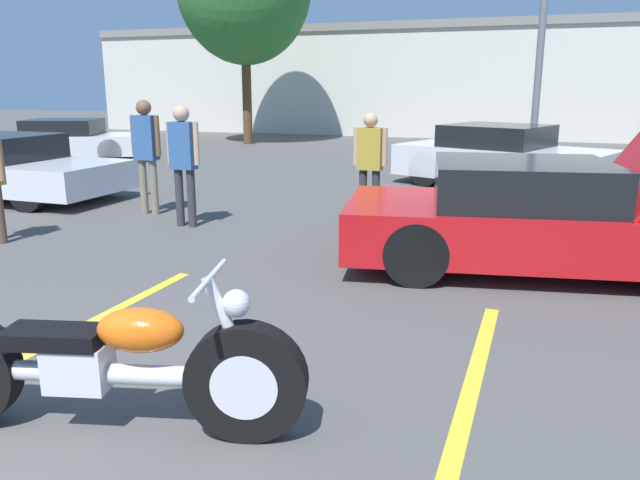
{
  "coord_description": "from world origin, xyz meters",
  "views": [
    {
      "loc": [
        3.48,
        -1.41,
        2.02
      ],
      "look_at": [
        1.82,
        3.2,
        0.8
      ],
      "focal_mm": 35.0,
      "sensor_mm": 36.0,
      "label": 1
    }
  ],
  "objects": [
    {
      "name": "parking_stripe_middle",
      "position": [
        3.13,
        1.71,
        0.0
      ],
      "size": [
        0.12,
        5.08,
        0.01
      ],
      "primitive_type": "cube",
      "color": "yellow",
      "rests_on": "ground"
    },
    {
      "name": "far_building",
      "position": [
        0.0,
        25.15,
        2.34
      ],
      "size": [
        32.0,
        4.2,
        4.4
      ],
      "color": "beige",
      "rests_on": "ground"
    },
    {
      "name": "light_pole",
      "position": [
        3.23,
        15.3,
        3.7
      ],
      "size": [
        1.21,
        0.28,
        6.65
      ],
      "color": "slate",
      "rests_on": "ground"
    },
    {
      "name": "motorcycle",
      "position": [
        1.12,
        1.32,
        0.42
      ],
      "size": [
        2.41,
        0.91,
        0.99
      ],
      "rotation": [
        0.0,
        0.0,
        0.26
      ],
      "color": "black",
      "rests_on": "ground"
    },
    {
      "name": "show_car_hood_open",
      "position": [
        3.43,
        5.78,
        0.59
      ],
      "size": [
        4.41,
        2.63,
        1.94
      ],
      "rotation": [
        0.0,
        0.0,
        0.18
      ],
      "color": "red",
      "rests_on": "ground"
    },
    {
      "name": "parked_car_mid_right_row",
      "position": [
        2.65,
        11.63,
        0.6
      ],
      "size": [
        4.52,
        3.23,
        1.25
      ],
      "rotation": [
        0.0,
        0.0,
        -0.36
      ],
      "color": "silver",
      "rests_on": "ground"
    },
    {
      "name": "parked_car_left_row",
      "position": [
        -8.87,
        12.48,
        0.54
      ],
      "size": [
        4.44,
        3.23,
        1.11
      ],
      "rotation": [
        0.0,
        0.0,
        0.41
      ],
      "color": "silver",
      "rests_on": "ground"
    },
    {
      "name": "spectator_by_show_car",
      "position": [
        -2.44,
        6.93,
        1.08
      ],
      "size": [
        0.52,
        0.24,
        1.8
      ],
      "color": "gray",
      "rests_on": "ground"
    },
    {
      "name": "spectator_midground",
      "position": [
        -1.41,
        6.34,
        1.04
      ],
      "size": [
        0.52,
        0.23,
        1.74
      ],
      "color": "#333338",
      "rests_on": "ground"
    },
    {
      "name": "spectator_far_lot",
      "position": [
        1.02,
        7.59,
        0.96
      ],
      "size": [
        0.52,
        0.21,
        1.62
      ],
      "color": "#333338",
      "rests_on": "ground"
    }
  ]
}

